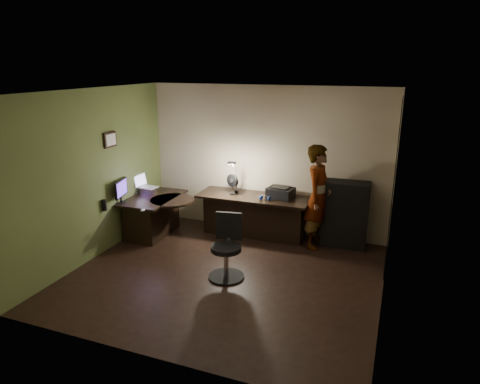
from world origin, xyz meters
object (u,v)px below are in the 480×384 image
(desk_left, at_px, (154,216))
(monitor, at_px, (121,195))
(cabinet, at_px, (345,214))
(office_chair, at_px, (226,248))
(desk_right, at_px, (253,216))
(person, at_px, (318,197))

(desk_left, bearing_deg, monitor, -127.47)
(cabinet, xyz_separation_m, office_chair, (-1.46, -1.83, -0.10))
(desk_left, bearing_deg, desk_right, 18.38)
(desk_left, relative_size, office_chair, 1.33)
(desk_right, distance_m, person, 1.28)
(desk_right, bearing_deg, cabinet, 4.86)
(monitor, relative_size, office_chair, 0.48)
(monitor, distance_m, person, 3.40)
(monitor, height_order, office_chair, monitor)
(cabinet, xyz_separation_m, monitor, (-3.69, -1.23, 0.30))
(desk_right, distance_m, monitor, 2.38)
(desk_left, relative_size, desk_right, 0.62)
(desk_right, bearing_deg, office_chair, -85.05)
(desk_left, bearing_deg, office_chair, -30.66)
(monitor, bearing_deg, desk_left, 40.00)
(desk_left, height_order, cabinet, cabinet)
(person, bearing_deg, cabinet, -56.50)
(desk_right, relative_size, cabinet, 1.77)
(cabinet, height_order, office_chair, cabinet)
(desk_left, height_order, monitor, monitor)
(desk_left, distance_m, monitor, 0.78)
(desk_left, distance_m, cabinet, 3.43)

